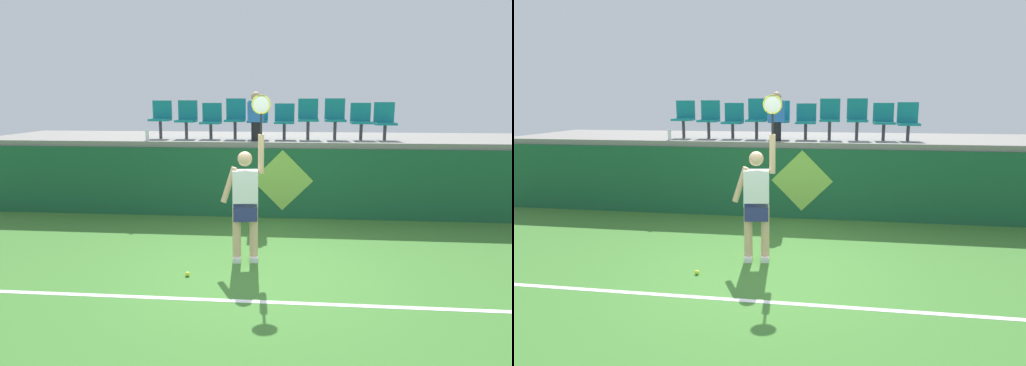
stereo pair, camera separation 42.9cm
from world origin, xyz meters
The scene contains 19 objects.
ground_plane centered at (0.00, 0.00, 0.00)m, with size 40.00×40.00×0.00m, color #3D752D.
court_back_wall centered at (0.00, 2.99, 0.73)m, with size 13.36×0.20×1.47m, color #195633.
spectator_platform centered at (0.00, 4.47, 1.53)m, with size 13.36×3.05×0.12m, color gray.
court_baseline_stripe centered at (0.00, -0.97, 0.00)m, with size 12.03×0.08×0.01m, color white.
tennis_player centered at (-0.21, 0.41, 0.96)m, with size 0.75×0.31×2.52m.
tennis_ball centered at (-0.96, -0.27, 0.03)m, with size 0.07×0.07×0.07m, color #D1E533.
water_bottle centered at (-2.63, 3.12, 1.70)m, with size 0.07×0.07×0.23m, color white.
stadium_chair_0 centered at (-2.51, 3.74, 2.07)m, with size 0.44×0.42×0.85m.
stadium_chair_1 centered at (-1.91, 3.75, 2.06)m, with size 0.44×0.42×0.85m.
stadium_chair_2 centered at (-1.35, 3.75, 2.02)m, with size 0.44×0.42×0.80m.
stadium_chair_3 centered at (-0.81, 3.75, 2.08)m, with size 0.44×0.42×0.89m.
stadium_chair_4 centered at (-0.31, 3.75, 2.06)m, with size 0.44×0.42×0.85m.
stadium_chair_5 centered at (0.29, 3.74, 2.03)m, with size 0.44×0.42×0.79m.
stadium_chair_6 centered at (0.81, 3.75, 2.09)m, with size 0.44×0.42×0.89m.
stadium_chair_7 centered at (1.39, 3.75, 2.09)m, with size 0.44×0.42×0.89m.
stadium_chair_8 centered at (1.95, 3.74, 2.03)m, with size 0.44×0.42×0.80m.
stadium_chair_9 centered at (2.46, 3.75, 2.03)m, with size 0.44×0.42×0.81m.
spectator_0 centered at (-0.31, 3.28, 2.13)m, with size 0.34×0.21×1.03m.
wall_signage_mount centered at (0.28, 2.89, 0.00)m, with size 1.27×0.01×1.44m.
Camera 2 is at (0.92, -5.79, 2.43)m, focal length 30.06 mm.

